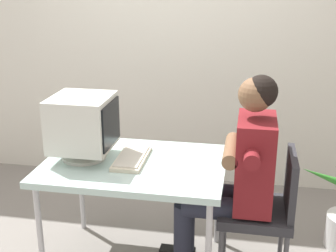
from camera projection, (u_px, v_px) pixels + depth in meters
wall_back at (209, 15)px, 3.82m from camera, size 8.00×0.10×3.00m
desk at (135, 170)px, 2.84m from camera, size 1.13×0.80×0.72m
crt_monitor at (83, 124)px, 2.81m from camera, size 0.37×0.38×0.40m
keyboard at (132, 158)px, 2.85m from camera, size 0.18×0.40×0.03m
office_chair at (265, 206)px, 2.77m from camera, size 0.44×0.44×0.84m
person_seated at (237, 171)px, 2.73m from camera, size 0.70×0.59×1.30m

